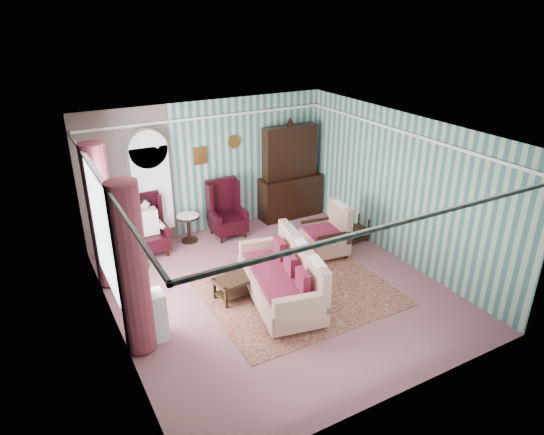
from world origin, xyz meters
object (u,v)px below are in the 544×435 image
wingback_left (148,226)px  plant_stand (147,318)px  bookcase (152,195)px  floral_armchair (325,232)px  sofa (280,276)px  dresser_hutch (291,169)px  wingback_right (227,210)px  coffee_table (238,286)px  round_side_table (189,229)px  nest_table (356,229)px  seated_woman (148,228)px

wingback_left → plant_stand: 2.87m
wingback_left → plant_stand: (-0.80, -2.75, -0.22)m
bookcase → plant_stand: 3.39m
bookcase → floral_armchair: size_ratio=2.18×
sofa → floral_armchair: (1.65, 1.05, 0.01)m
dresser_hutch → wingback_right: (-1.75, -0.27, -0.55)m
wingback_right → coffee_table: (-0.84, -2.31, -0.43)m
sofa → bookcase: bearing=32.0°
floral_armchair → bookcase: bearing=60.8°
floral_armchair → plant_stand: bearing=111.8°
floral_armchair → coffee_table: size_ratio=1.22×
round_side_table → coffee_table: (0.01, -2.46, -0.10)m
wingback_left → nest_table: size_ratio=2.31×
floral_armchair → nest_table: bearing=-70.7°
nest_table → wingback_left: bearing=159.2°
dresser_hutch → seated_woman: 3.56m
wingback_right → sofa: size_ratio=0.58×
dresser_hutch → plant_stand: size_ratio=2.95×
plant_stand → floral_armchair: size_ratio=0.78×
wingback_left → sofa: bearing=-62.3°
round_side_table → nest_table: bearing=-28.2°
bookcase → plant_stand: size_ratio=2.80×
wingback_right → dresser_hutch: bearing=8.8°
round_side_table → wingback_right: bearing=-10.0°
round_side_table → plant_stand: bearing=-120.4°
nest_table → coffee_table: bearing=-166.4°
bookcase → plant_stand: bearing=-108.5°
nest_table → seated_woman: bearing=159.2°
dresser_hutch → coffee_table: size_ratio=2.79×
nest_table → coffee_table: (-3.16, -0.76, -0.07)m
round_side_table → nest_table: round_side_table is taller
nest_table → sofa: size_ratio=0.25×
bookcase → wingback_right: size_ratio=1.79×
plant_stand → floral_armchair: 4.05m
seated_woman → sofa: seated_woman is taller
seated_woman → wingback_right: bearing=0.0°
wingback_left → nest_table: (4.07, -1.55, -0.35)m
seated_woman → round_side_table: (0.90, 0.15, -0.29)m
sofa → coffee_table: sofa is taller
seated_woman → round_side_table: size_ratio=1.97×
floral_armchair → wingback_left: bearing=68.2°
wingback_left → dresser_hutch: bearing=4.4°
wingback_left → sofa: wingback_left is taller
seated_woman → nest_table: size_ratio=2.19×
dresser_hutch → sofa: bearing=-123.5°
seated_woman → nest_table: (4.07, -1.55, -0.32)m
round_side_table → plant_stand: 3.36m
nest_table → floral_armchair: (-0.95, -0.20, 0.24)m
floral_armchair → coffee_table: 2.30m
wingback_left → coffee_table: wingback_left is taller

